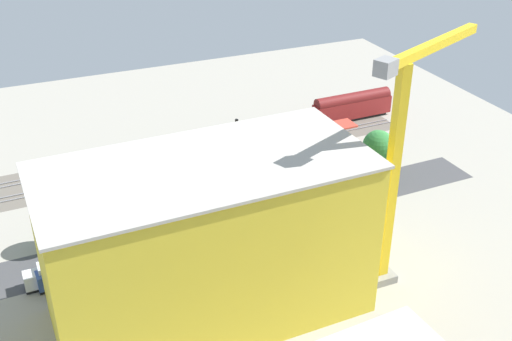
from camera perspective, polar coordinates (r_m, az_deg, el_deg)
The scene contains 26 objects.
ground_plane at distance 109.50m, azimuth -3.00°, elevation -3.25°, with size 149.28×149.28×0.00m, color #9E998C.
rail_bed at distance 126.55m, azimuth -6.32°, elevation 1.29°, with size 93.30×13.32×0.01m, color #665E54.
street_asphalt at distance 105.21m, azimuth -1.95°, elevation -4.69°, with size 93.30×9.00×0.01m, color #424244.
track_rails at distance 126.47m, azimuth -6.32°, elevation 1.36°, with size 93.29×8.72×0.12m.
platform_canopy_near at distance 120.51m, azimuth -1.62°, elevation 2.25°, with size 51.33×5.17×4.43m.
locomotive at distance 133.63m, azimuth 0.60°, elevation 3.82°, with size 14.85×2.81×4.85m.
passenger_coach at distance 142.53m, azimuth 8.67°, elevation 5.83°, with size 18.93×3.40×6.23m.
freight_coach_far at distance 120.60m, azimuth -10.61°, elevation 1.21°, with size 19.64×3.39×6.10m.
parked_car_0 at distance 110.79m, azimuth 9.26°, elevation -2.76°, with size 4.36×2.13×1.68m.
parked_car_1 at distance 107.72m, azimuth 5.63°, elevation -3.45°, with size 4.20×1.90×1.82m.
parked_car_2 at distance 104.01m, azimuth 2.03°, elevation -4.63°, with size 4.20×2.01×1.67m.
parked_car_3 at distance 101.77m, azimuth -2.22°, elevation -5.45°, with size 4.12×1.89×1.74m.
parked_car_4 at distance 99.66m, azimuth -6.75°, elevation -6.51°, with size 4.79×1.80×1.64m.
construction_building at distance 81.46m, azimuth -4.36°, elevation -6.51°, with size 40.24×19.04×21.99m, color yellow.
construction_roof_slab at distance 75.58m, azimuth -4.67°, elevation 0.44°, with size 40.84×19.64×0.40m, color #B7B2A8.
tower_crane at distance 85.34m, azimuth 12.88°, elevation 1.51°, with size 21.99×10.97×34.30m.
box_truck_0 at distance 95.24m, azimuth -16.52°, elevation -8.78°, with size 8.66×2.95×3.67m.
box_truck_1 at distance 95.69m, azimuth -17.28°, elevation -8.74°, with size 9.49×2.48×3.59m.
box_truck_2 at distance 96.41m, azimuth -11.85°, elevation -7.59°, with size 8.48×2.44×3.69m.
street_tree_0 at distance 118.73m, azimuth 11.01°, elevation 2.07°, with size 5.63×5.63×8.55m.
street_tree_1 at distance 112.02m, azimuth 4.74°, elevation 0.56°, with size 5.99×5.99×8.24m.
street_tree_2 at distance 120.24m, azimuth 10.95°, elevation 2.23°, with size 5.82×5.82×8.27m.
street_tree_3 at distance 101.80m, azimuth -18.02°, elevation -4.51°, with size 5.19×5.19×7.11m.
street_tree_4 at distance 108.78m, azimuth -0.47°, elevation -0.24°, with size 5.79×5.79×8.15m.
street_tree_5 at distance 104.39m, azimuth -5.60°, elevation -1.49°, with size 4.87×4.87×8.08m.
traffic_light at distance 95.88m, azimuth -7.47°, elevation -5.26°, with size 0.50×0.36×7.16m.
Camera 1 is at (31.69, 87.43, 57.80)m, focal length 44.37 mm.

